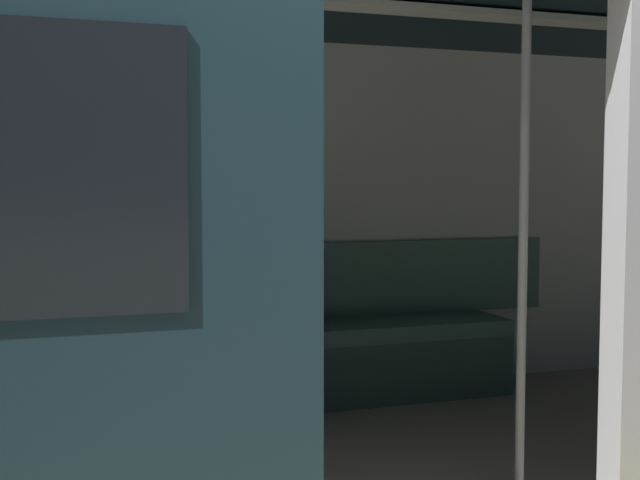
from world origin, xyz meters
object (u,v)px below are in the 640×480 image
object	(u,v)px
train_car	(332,139)
grab_pole_far	(523,242)
handbag	(296,311)
book	(156,333)
grab_pole_door	(298,250)
bench_seat	(289,347)
person_seated	(239,292)

from	to	relation	value
train_car	grab_pole_far	world-z (taller)	train_car
train_car	handbag	world-z (taller)	train_car
book	grab_pole_door	distance (m)	1.80
grab_pole_door	grab_pole_far	xyz separation A→B (m)	(-0.92, -0.07, 0.00)
handbag	grab_pole_far	bearing A→B (deg)	103.71
bench_seat	book	xyz separation A→B (m)	(0.73, -0.02, 0.12)
person_seated	grab_pole_far	xyz separation A→B (m)	(-0.75, 1.55, 0.35)
train_car	grab_pole_door	distance (m)	0.94
person_seated	handbag	xyz separation A→B (m)	(-0.35, -0.11, -0.14)
handbag	book	size ratio (longest dim) A/B	1.18
bench_seat	grab_pole_far	bearing A→B (deg)	106.02
book	bench_seat	bearing A→B (deg)	-174.13
bench_seat	book	bearing A→B (deg)	-1.82
person_seated	book	xyz separation A→B (m)	(0.43, -0.08, -0.21)
handbag	grab_pole_far	size ratio (longest dim) A/B	0.13
train_car	grab_pole_door	world-z (taller)	train_car
grab_pole_door	grab_pole_far	size ratio (longest dim) A/B	1.00
person_seated	book	world-z (taller)	person_seated
grab_pole_far	book	bearing A→B (deg)	-53.87
grab_pole_door	book	bearing A→B (deg)	-81.05
handbag	book	xyz separation A→B (m)	(0.78, 0.03, -0.07)
grab_pole_far	bench_seat	bearing A→B (deg)	-73.98
handbag	book	world-z (taller)	handbag
bench_seat	grab_pole_door	bearing A→B (deg)	74.59
handbag	grab_pole_door	xyz separation A→B (m)	(0.52, 1.72, 0.49)
bench_seat	book	size ratio (longest dim) A/B	12.03
bench_seat	handbag	xyz separation A→B (m)	(-0.06, -0.05, 0.19)
train_car	handbag	size ratio (longest dim) A/B	24.62
train_car	book	size ratio (longest dim) A/B	29.09
bench_seat	grab_pole_far	xyz separation A→B (m)	(-0.46, 1.60, 0.68)
person_seated	grab_pole_far	size ratio (longest dim) A/B	0.57
person_seated	book	size ratio (longest dim) A/B	5.34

